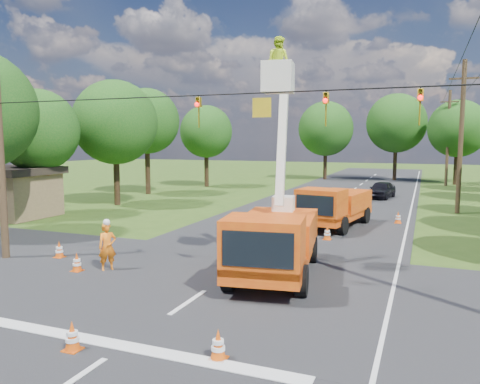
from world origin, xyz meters
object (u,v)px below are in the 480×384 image
at_px(tree_left_f, 206,132).
at_px(tree_far_c, 458,129).
at_px(traffic_cone_0, 72,336).
at_px(shed, 10,191).
at_px(distant_car, 381,190).
at_px(traffic_cone_5, 59,250).
at_px(pole_right_mid, 461,136).
at_px(traffic_cone_3, 327,233).
at_px(tree_left_e, 147,121).
at_px(second_truck, 334,206).
at_px(tree_left_d, 115,123).
at_px(traffic_cone_2, 312,249).
at_px(ground_worker, 107,247).
at_px(pole_right_far, 448,137).
at_px(tree_far_a, 326,129).
at_px(tree_left_c, 37,131).
at_px(traffic_cone_7, 398,218).
at_px(bucket_truck, 275,228).
at_px(pole_left, 0,149).
at_px(traffic_cone_1, 218,345).
at_px(traffic_cone_4, 77,262).

xyz_separation_m(tree_left_f, tree_far_c, (24.30, 12.00, 0.38)).
bearing_deg(traffic_cone_0, shed, 140.98).
distance_m(distant_car, traffic_cone_0, 32.50).
bearing_deg(tree_far_c, tree_left_f, -153.72).
relative_size(traffic_cone_5, pole_right_mid, 0.07).
height_order(traffic_cone_3, tree_left_e, tree_left_e).
height_order(second_truck, tree_left_d, tree_left_d).
distance_m(traffic_cone_2, tree_left_d, 20.77).
distance_m(ground_worker, shed, 15.73).
relative_size(pole_right_mid, pole_right_far, 1.00).
distance_m(pole_right_far, tree_far_c, 2.43).
bearing_deg(tree_left_f, tree_far_a, 52.99).
bearing_deg(traffic_cone_5, tree_left_d, 117.98).
height_order(distant_car, tree_left_c, tree_left_c).
xyz_separation_m(traffic_cone_5, traffic_cone_7, (12.52, 13.56, 0.00)).
height_order(traffic_cone_0, traffic_cone_2, same).
distance_m(tree_left_d, tree_far_a, 29.73).
xyz_separation_m(ground_worker, distant_car, (7.52, 26.40, -0.19)).
bearing_deg(tree_far_a, traffic_cone_2, -79.36).
height_order(tree_left_d, tree_left_f, tree_left_d).
bearing_deg(tree_left_d, traffic_cone_7, -1.75).
bearing_deg(second_truck, pole_right_mid, 60.72).
bearing_deg(traffic_cone_7, traffic_cone_5, -132.72).
bearing_deg(tree_far_c, tree_left_d, -132.22).
relative_size(traffic_cone_7, shed, 0.13).
distance_m(traffic_cone_0, tree_far_a, 49.30).
xyz_separation_m(traffic_cone_2, tree_left_f, (-16.97, 25.17, 5.33)).
distance_m(distant_car, tree_far_a, 19.21).
bearing_deg(tree_left_d, pole_right_far, 46.77).
height_order(tree_left_d, tree_far_c, tree_left_d).
height_order(traffic_cone_3, tree_left_c, tree_left_c).
xyz_separation_m(shed, tree_left_f, (3.20, 22.00, 4.07)).
relative_size(bucket_truck, pole_left, 0.94).
bearing_deg(tree_left_e, pole_right_mid, -4.52).
relative_size(ground_worker, shed, 0.33).
xyz_separation_m(tree_left_d, tree_far_c, (24.50, 27.00, -0.06)).
bearing_deg(tree_left_c, traffic_cone_1, -36.57).
xyz_separation_m(tree_left_f, tree_far_a, (9.80, 13.00, 0.50)).
height_order(tree_far_a, tree_far_c, tree_far_a).
distance_m(traffic_cone_4, pole_right_mid, 25.23).
distance_m(bucket_truck, pole_right_mid, 19.96).
bearing_deg(tree_left_e, bucket_truck, -48.05).
bearing_deg(traffic_cone_0, pole_left, 145.80).
bearing_deg(tree_left_c, traffic_cone_7, 14.04).
bearing_deg(tree_far_c, tree_far_a, 176.05).
bearing_deg(pole_right_far, tree_left_d, -133.23).
bearing_deg(traffic_cone_7, ground_worker, -123.53).
distance_m(second_truck, tree_far_a, 32.38).
bearing_deg(tree_left_e, traffic_cone_0, -60.35).
bearing_deg(tree_far_c, pole_left, -114.34).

